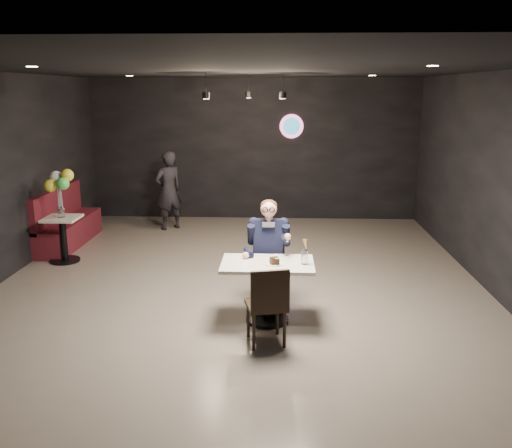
{
  "coord_description": "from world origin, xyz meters",
  "views": [
    {
      "loc": [
        0.57,
        -7.14,
        2.75
      ],
      "look_at": [
        0.27,
        -0.4,
        1.07
      ],
      "focal_mm": 38.0,
      "sensor_mm": 36.0,
      "label": 1
    }
  ],
  "objects_px": {
    "passerby": "(169,191)",
    "main_table": "(267,292)",
    "chair_far": "(268,271)",
    "booth_bench": "(68,217)",
    "seated_man": "(269,251)",
    "sundae_glass": "(304,257)",
    "chair_near": "(266,304)",
    "balloon_vase": "(61,212)",
    "side_table": "(64,242)"
  },
  "relations": [
    {
      "from": "booth_bench",
      "to": "sundae_glass",
      "type": "bearing_deg",
      "value": -38.32
    },
    {
      "from": "seated_man",
      "to": "sundae_glass",
      "type": "bearing_deg",
      "value": -53.5
    },
    {
      "from": "booth_bench",
      "to": "balloon_vase",
      "type": "relative_size",
      "value": 12.76
    },
    {
      "from": "sundae_glass",
      "to": "passerby",
      "type": "relative_size",
      "value": 0.11
    },
    {
      "from": "seated_man",
      "to": "balloon_vase",
      "type": "height_order",
      "value": "seated_man"
    },
    {
      "from": "main_table",
      "to": "chair_near",
      "type": "bearing_deg",
      "value": -90.0
    },
    {
      "from": "main_table",
      "to": "sundae_glass",
      "type": "distance_m",
      "value": 0.64
    },
    {
      "from": "main_table",
      "to": "booth_bench",
      "type": "bearing_deg",
      "value": 138.86
    },
    {
      "from": "chair_near",
      "to": "balloon_vase",
      "type": "relative_size",
      "value": 5.73
    },
    {
      "from": "seated_man",
      "to": "chair_near",
      "type": "bearing_deg",
      "value": -90.0
    },
    {
      "from": "passerby",
      "to": "booth_bench",
      "type": "bearing_deg",
      "value": -2.04
    },
    {
      "from": "seated_man",
      "to": "passerby",
      "type": "height_order",
      "value": "passerby"
    },
    {
      "from": "seated_man",
      "to": "passerby",
      "type": "relative_size",
      "value": 0.91
    },
    {
      "from": "chair_far",
      "to": "booth_bench",
      "type": "height_order",
      "value": "booth_bench"
    },
    {
      "from": "chair_far",
      "to": "seated_man",
      "type": "bearing_deg",
      "value": 0.0
    },
    {
      "from": "chair_near",
      "to": "booth_bench",
      "type": "distance_m",
      "value": 5.28
    },
    {
      "from": "booth_bench",
      "to": "side_table",
      "type": "height_order",
      "value": "booth_bench"
    },
    {
      "from": "seated_man",
      "to": "booth_bench",
      "type": "xyz_separation_m",
      "value": [
        -3.68,
        2.67,
        -0.21
      ]
    },
    {
      "from": "sundae_glass",
      "to": "side_table",
      "type": "distance_m",
      "value": 4.46
    },
    {
      "from": "chair_far",
      "to": "sundae_glass",
      "type": "distance_m",
      "value": 0.82
    },
    {
      "from": "main_table",
      "to": "side_table",
      "type": "relative_size",
      "value": 1.63
    },
    {
      "from": "seated_man",
      "to": "booth_bench",
      "type": "bearing_deg",
      "value": 144.09
    },
    {
      "from": "chair_far",
      "to": "main_table",
      "type": "bearing_deg",
      "value": -90.0
    },
    {
      "from": "chair_far",
      "to": "chair_near",
      "type": "relative_size",
      "value": 1.0
    },
    {
      "from": "chair_near",
      "to": "side_table",
      "type": "xyz_separation_m",
      "value": [
        -3.38,
        2.79,
        -0.12
      ]
    },
    {
      "from": "chair_far",
      "to": "passerby",
      "type": "distance_m",
      "value": 4.43
    },
    {
      "from": "chair_far",
      "to": "balloon_vase",
      "type": "xyz_separation_m",
      "value": [
        -3.38,
        1.67,
        0.37
      ]
    },
    {
      "from": "chair_far",
      "to": "chair_near",
      "type": "bearing_deg",
      "value": -90.0
    },
    {
      "from": "chair_near",
      "to": "balloon_vase",
      "type": "height_order",
      "value": "chair_near"
    },
    {
      "from": "passerby",
      "to": "chair_near",
      "type": "bearing_deg",
      "value": 73.02
    },
    {
      "from": "chair_near",
      "to": "sundae_glass",
      "type": "height_order",
      "value": "sundae_glass"
    },
    {
      "from": "sundae_glass",
      "to": "booth_bench",
      "type": "relative_size",
      "value": 0.08
    },
    {
      "from": "seated_man",
      "to": "side_table",
      "type": "relative_size",
      "value": 2.13
    },
    {
      "from": "chair_far",
      "to": "booth_bench",
      "type": "bearing_deg",
      "value": 144.09
    },
    {
      "from": "seated_man",
      "to": "sundae_glass",
      "type": "xyz_separation_m",
      "value": [
        0.43,
        -0.59,
        0.12
      ]
    },
    {
      "from": "chair_far",
      "to": "seated_man",
      "type": "height_order",
      "value": "seated_man"
    },
    {
      "from": "booth_bench",
      "to": "passerby",
      "type": "bearing_deg",
      "value": 37.58
    },
    {
      "from": "chair_far",
      "to": "seated_man",
      "type": "xyz_separation_m",
      "value": [
        0.0,
        0.0,
        0.26
      ]
    },
    {
      "from": "chair_near",
      "to": "seated_man",
      "type": "xyz_separation_m",
      "value": [
        0.0,
        1.12,
        0.26
      ]
    },
    {
      "from": "side_table",
      "to": "passerby",
      "type": "xyz_separation_m",
      "value": [
        1.29,
        2.23,
        0.45
      ]
    },
    {
      "from": "chair_near",
      "to": "main_table",
      "type": "bearing_deg",
      "value": 76.33
    },
    {
      "from": "passerby",
      "to": "main_table",
      "type": "bearing_deg",
      "value": 75.58
    },
    {
      "from": "main_table",
      "to": "balloon_vase",
      "type": "relative_size",
      "value": 6.85
    },
    {
      "from": "seated_man",
      "to": "side_table",
      "type": "bearing_deg",
      "value": 153.77
    },
    {
      "from": "chair_near",
      "to": "sundae_glass",
      "type": "xyz_separation_m",
      "value": [
        0.43,
        0.53,
        0.38
      ]
    },
    {
      "from": "chair_far",
      "to": "booth_bench",
      "type": "distance_m",
      "value": 4.55
    },
    {
      "from": "sundae_glass",
      "to": "main_table",
      "type": "bearing_deg",
      "value": 175.04
    },
    {
      "from": "main_table",
      "to": "chair_far",
      "type": "height_order",
      "value": "chair_far"
    },
    {
      "from": "main_table",
      "to": "chair_near",
      "type": "xyz_separation_m",
      "value": [
        0.0,
        -0.57,
        0.09
      ]
    },
    {
      "from": "chair_near",
      "to": "balloon_vase",
      "type": "distance_m",
      "value": 4.4
    }
  ]
}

